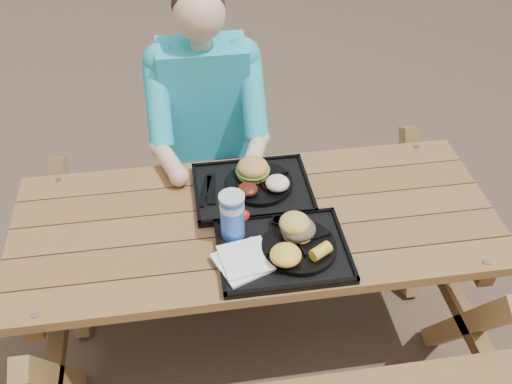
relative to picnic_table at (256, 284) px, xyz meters
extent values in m
plane|color=#999999|center=(0.00, 0.00, -0.38)|extent=(60.00, 60.00, 0.00)
cube|color=black|center=(0.07, -0.19, 0.39)|extent=(0.45, 0.35, 0.02)
cube|color=black|center=(0.01, 0.15, 0.39)|extent=(0.45, 0.35, 0.02)
cylinder|color=black|center=(0.12, -0.19, 0.41)|extent=(0.26, 0.26, 0.02)
cylinder|color=black|center=(0.04, 0.16, 0.41)|extent=(0.26, 0.26, 0.02)
cube|color=white|center=(-0.08, -0.23, 0.40)|extent=(0.22, 0.22, 0.02)
cylinder|color=blue|center=(-0.10, -0.09, 0.48)|extent=(0.08, 0.08, 0.17)
cylinder|color=black|center=(0.07, -0.07, 0.41)|extent=(0.05, 0.05, 0.03)
cylinder|color=#C99216|center=(0.14, -0.07, 0.41)|extent=(0.05, 0.05, 0.03)
ellipsoid|color=yellow|center=(0.06, -0.26, 0.44)|extent=(0.11, 0.11, 0.05)
cube|color=black|center=(-0.15, 0.17, 0.40)|extent=(0.05, 0.18, 0.01)
ellipsoid|color=#511C10|center=(-0.02, 0.10, 0.43)|extent=(0.08, 0.08, 0.04)
ellipsoid|color=white|center=(0.10, 0.11, 0.44)|extent=(0.09, 0.09, 0.05)
camera|label=1|loc=(-0.23, -1.52, 1.84)|focal=40.00mm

